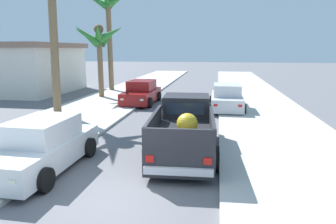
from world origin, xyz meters
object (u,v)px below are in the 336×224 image
car_left_mid (142,93)px  palm_tree_left_back (108,13)px  palm_tree_right_fore (98,39)px  pickup_truck (184,130)px  car_left_near (227,98)px  car_right_near (42,146)px  roadside_house (24,68)px

car_left_mid → palm_tree_left_back: palm_tree_left_back is taller
palm_tree_left_back → palm_tree_right_fore: bearing=-81.4°
pickup_truck → car_left_near: pickup_truck is taller
car_right_near → palm_tree_right_fore: palm_tree_right_fore is taller
car_right_near → car_left_mid: size_ratio=1.00×
pickup_truck → roadside_house: size_ratio=0.63×
palm_tree_right_fore → palm_tree_left_back: palm_tree_left_back is taller
pickup_truck → palm_tree_right_fore: bearing=124.4°
palm_tree_right_fore → roadside_house: palm_tree_right_fore is taller
car_right_near → car_left_mid: 11.37m
pickup_truck → palm_tree_right_fore: size_ratio=1.00×
car_right_near → roadside_house: roadside_house is taller
palm_tree_right_fore → car_left_mid: bearing=-25.6°
car_left_mid → palm_tree_right_fore: (-3.55, 1.70, 3.58)m
pickup_truck → roadside_house: 19.67m
car_left_near → roadside_house: bearing=163.1°
pickup_truck → car_left_mid: 9.89m
car_right_near → palm_tree_left_back: bearing=103.2°
car_left_mid → palm_tree_right_fore: size_ratio=0.81×
car_right_near → roadside_house: (-10.82, 15.11, 1.34)m
car_right_near → palm_tree_left_back: palm_tree_left_back is taller
pickup_truck → car_left_near: (1.65, 7.83, -0.07)m
car_left_near → car_right_near: bearing=-119.3°
car_left_near → palm_tree_right_fore: (-9.05, 2.98, 3.58)m
car_left_mid → palm_tree_left_back: size_ratio=0.53×
car_left_mid → roadside_house: 11.68m
pickup_truck → car_left_near: size_ratio=1.24×
car_left_near → palm_tree_left_back: (-9.63, 6.79, 5.75)m
roadside_house → palm_tree_left_back: bearing=14.5°
pickup_truck → car_left_near: 8.00m
palm_tree_right_fore → car_right_near: bearing=-75.5°
pickup_truck → palm_tree_left_back: 17.59m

